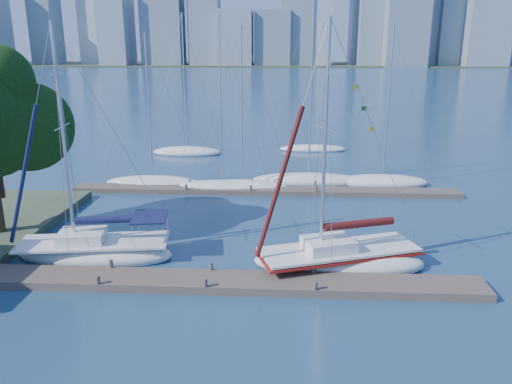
{
  "coord_description": "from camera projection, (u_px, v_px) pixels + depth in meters",
  "views": [
    {
      "loc": [
        3.48,
        -21.41,
        10.91
      ],
      "look_at": [
        2.04,
        4.0,
        3.52
      ],
      "focal_mm": 35.0,
      "sensor_mm": 36.0,
      "label": 1
    }
  ],
  "objects": [
    {
      "name": "sailboat_navy",
      "position": [
        94.0,
        241.0,
        26.59
      ],
      "size": [
        8.74,
        3.93,
        12.73
      ],
      "rotation": [
        0.0,
        0.0,
        0.14
      ],
      "color": "silver",
      "rests_on": "ground"
    },
    {
      "name": "bg_boat_0",
      "position": [
        153.0,
        182.0,
        40.94
      ],
      "size": [
        8.02,
        2.9,
        12.35
      ],
      "rotation": [
        0.0,
        0.0,
        0.07
      ],
      "color": "silver",
      "rests_on": "ground"
    },
    {
      "name": "bg_boat_7",
      "position": [
        313.0,
        149.0,
        54.77
      ],
      "size": [
        7.52,
        3.01,
        10.89
      ],
      "rotation": [
        0.0,
        0.0,
        0.14
      ],
      "color": "silver",
      "rests_on": "ground"
    },
    {
      "name": "skyline",
      "position": [
        308.0,
        5.0,
        291.9
      ],
      "size": [
        503.72,
        51.31,
        119.1
      ],
      "color": "gray",
      "rests_on": "ground"
    },
    {
      "name": "near_dock",
      "position": [
        208.0,
        282.0,
        23.7
      ],
      "size": [
        26.0,
        2.0,
        0.4
      ],
      "primitive_type": "cube",
      "color": "#4A3E36",
      "rests_on": "ground"
    },
    {
      "name": "bg_boat_4",
      "position": [
        383.0,
        181.0,
        41.11
      ],
      "size": [
        7.89,
        4.31,
        13.19
      ],
      "rotation": [
        0.0,
        0.0,
        -0.25
      ],
      "color": "silver",
      "rests_on": "ground"
    },
    {
      "name": "ground",
      "position": [
        209.0,
        286.0,
        23.76
      ],
      "size": [
        700.0,
        700.0,
        0.0
      ],
      "primitive_type": "plane",
      "color": "#18364E",
      "rests_on": "ground"
    },
    {
      "name": "far_dock",
      "position": [
        264.0,
        190.0,
        38.94
      ],
      "size": [
        30.0,
        1.8,
        0.36
      ],
      "primitive_type": "cube",
      "color": "#4A3E36",
      "rests_on": "ground"
    },
    {
      "name": "bg_boat_3",
      "position": [
        309.0,
        180.0,
        41.62
      ],
      "size": [
        9.71,
        4.94,
        15.09
      ],
      "rotation": [
        0.0,
        0.0,
        -0.27
      ],
      "color": "silver",
      "rests_on": "ground"
    },
    {
      "name": "sailboat_maroon",
      "position": [
        339.0,
        250.0,
        25.52
      ],
      "size": [
        9.21,
        5.61,
        12.88
      ],
      "rotation": [
        0.0,
        0.0,
        0.34
      ],
      "color": "silver",
      "rests_on": "ground"
    },
    {
      "name": "bg_boat_6",
      "position": [
        187.0,
        151.0,
        52.89
      ],
      "size": [
        7.64,
        5.15,
        14.67
      ],
      "rotation": [
        0.0,
        0.0,
        0.41
      ],
      "color": "silver",
      "rests_on": "ground"
    },
    {
      "name": "bg_boat_1",
      "position": [
        222.0,
        186.0,
        39.67
      ],
      "size": [
        7.44,
        2.78,
        13.71
      ],
      "rotation": [
        0.0,
        0.0,
        -0.07
      ],
      "color": "silver",
      "rests_on": "ground"
    },
    {
      "name": "bg_boat_2",
      "position": [
        243.0,
        186.0,
        39.83
      ],
      "size": [
        7.56,
        2.54,
        13.01
      ],
      "rotation": [
        0.0,
        0.0,
        0.04
      ],
      "color": "silver",
      "rests_on": "ground"
    },
    {
      "name": "far_shore",
      "position": [
        280.0,
        65.0,
        330.57
      ],
      "size": [
        800.0,
        100.0,
        1.5
      ],
      "primitive_type": "cube",
      "color": "#38472D",
      "rests_on": "ground"
    }
  ]
}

